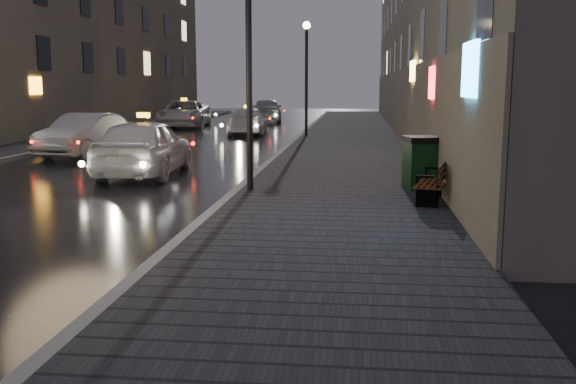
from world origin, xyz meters
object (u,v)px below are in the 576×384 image
(lamp_far, at_px, (306,64))
(bench, at_px, (435,182))
(car_left_mid, at_px, (85,135))
(car_far, at_px, (267,110))
(trash_bin, at_px, (422,162))
(taxi_near, at_px, (145,147))
(lamp_near, at_px, (249,42))
(taxi_far, at_px, (184,114))
(taxi_mid, at_px, (248,121))

(lamp_far, xyz_separation_m, bench, (4.06, -17.02, -2.92))
(car_left_mid, distance_m, car_far, 21.25)
(lamp_far, distance_m, trash_bin, 16.03)
(bench, bearing_deg, taxi_near, 164.80)
(lamp_far, bearing_deg, car_far, 106.08)
(lamp_near, relative_size, bench, 3.09)
(car_left_mid, bearing_deg, taxi_near, -45.01)
(car_left_mid, bearing_deg, trash_bin, -26.27)
(bench, distance_m, trash_bin, 1.74)
(car_far, bearing_deg, trash_bin, 97.66)
(lamp_far, xyz_separation_m, taxi_near, (-3.55, -12.87, -2.67))
(taxi_far, bearing_deg, taxi_mid, -53.56)
(taxi_near, height_order, car_left_mid, taxi_near)
(bench, xyz_separation_m, taxi_far, (-12.10, 24.77, 0.24))
(trash_bin, bearing_deg, taxi_mid, 99.50)
(lamp_near, height_order, car_left_mid, lamp_near)
(bench, xyz_separation_m, car_far, (-7.77, 29.87, 0.26))
(lamp_near, distance_m, bench, 5.11)
(bench, xyz_separation_m, taxi_near, (-7.61, 4.15, 0.26))
(lamp_far, height_order, taxi_near, lamp_far)
(car_left_mid, xyz_separation_m, taxi_far, (-0.64, 15.83, 0.05))
(taxi_mid, bearing_deg, lamp_near, 94.65)
(lamp_near, xyz_separation_m, bench, (4.06, -1.02, -2.92))
(taxi_near, height_order, taxi_mid, taxi_near)
(lamp_near, xyz_separation_m, car_left_mid, (-7.40, 7.92, -2.73))
(bench, xyz_separation_m, taxi_mid, (-7.30, 19.44, 0.12))
(bench, height_order, taxi_near, taxi_near)
(taxi_mid, height_order, taxi_far, taxi_far)
(lamp_far, xyz_separation_m, trash_bin, (3.95, -15.30, -2.72))
(taxi_near, xyz_separation_m, car_left_mid, (-3.85, 4.79, -0.06))
(lamp_far, relative_size, car_far, 1.09)
(lamp_near, bearing_deg, car_left_mid, 133.04)
(bench, relative_size, trash_bin, 1.40)
(lamp_far, distance_m, taxi_near, 13.61)
(car_left_mid, relative_size, taxi_far, 0.80)
(car_far, bearing_deg, taxi_far, 42.08)
(car_left_mid, distance_m, taxi_far, 15.85)
(lamp_near, xyz_separation_m, taxi_near, (-3.55, 3.13, -2.67))
(lamp_near, xyz_separation_m, lamp_far, (0.00, 16.00, 0.00))
(taxi_far, bearing_deg, bench, -69.52)
(trash_bin, distance_m, taxi_mid, 19.12)
(lamp_near, xyz_separation_m, car_far, (-3.70, 28.85, -2.66))
(lamp_near, bearing_deg, lamp_far, 90.00)
(bench, height_order, car_left_mid, car_left_mid)
(taxi_mid, bearing_deg, bench, 105.26)
(taxi_mid, bearing_deg, lamp_far, 137.93)
(lamp_near, bearing_deg, taxi_far, 108.70)
(lamp_near, height_order, car_far, lamp_near)
(taxi_near, relative_size, car_left_mid, 1.05)
(taxi_near, bearing_deg, trash_bin, 159.14)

